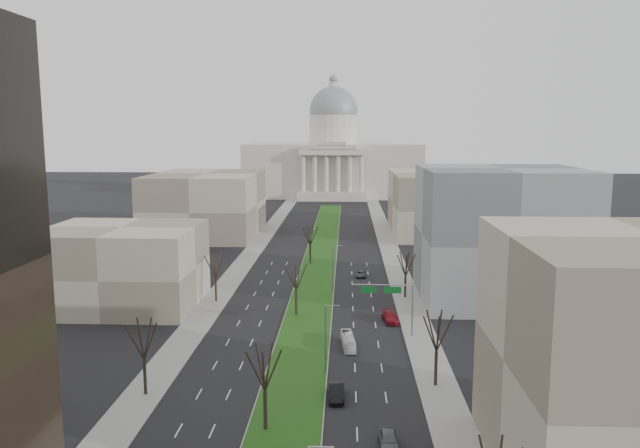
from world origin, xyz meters
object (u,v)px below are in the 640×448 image
(car_grey_near, at_px, (389,440))
(car_red, at_px, (390,317))
(car_grey_far, at_px, (361,274))
(car_black, at_px, (336,392))
(box_van, at_px, (348,341))

(car_grey_near, relative_size, car_red, 0.85)
(car_grey_near, height_order, car_grey_far, car_grey_near)
(car_black, distance_m, box_van, 17.15)
(car_grey_near, distance_m, car_red, 40.49)
(car_grey_near, height_order, box_van, box_van)
(box_van, bearing_deg, car_red, 55.16)
(box_van, bearing_deg, car_grey_near, -87.57)
(car_grey_far, distance_m, box_van, 43.10)
(car_grey_far, bearing_deg, car_black, -90.43)
(car_grey_near, bearing_deg, car_red, 84.40)
(car_grey_near, xyz_separation_m, box_van, (-3.93, 28.10, 0.16))
(car_red, xyz_separation_m, box_van, (-6.89, -12.28, 0.16))
(car_red, height_order, car_grey_far, car_red)
(car_grey_near, xyz_separation_m, car_black, (-5.34, 11.01, 0.04))
(car_black, bearing_deg, car_red, 72.18)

